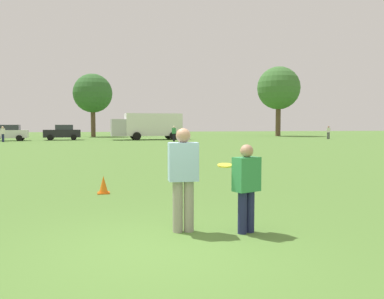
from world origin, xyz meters
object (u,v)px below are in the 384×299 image
Objects in this scene: player_thrower at (183,174)px; box_truck at (148,125)px; traffic_cone at (103,185)px; player_defender at (246,184)px; frisbee at (225,165)px; bystander_sideline_watcher at (3,133)px; bystander_field_marshal at (174,133)px; bystander_far_jogger at (328,132)px; parked_car_center at (63,132)px; parked_car_mid_left at (8,133)px.

box_truck is at bearing 84.97° from player_thrower.
box_truck is at bearing 82.26° from traffic_cone.
frisbee is at bearing 148.35° from player_defender.
bystander_sideline_watcher is (-12.14, 37.75, -0.07)m from player_thrower.
traffic_cone is at bearing -103.09° from bystander_field_marshal.
traffic_cone is at bearing -129.37° from bystander_far_jogger.
player_thrower is at bearing -95.03° from box_truck.
bystander_far_jogger is (25.45, 37.79, -0.21)m from frisbee.
bystander_far_jogger is (32.68, -4.05, 0.02)m from parked_car_center.
bystander_field_marshal is (2.22, -5.69, -0.80)m from box_truck.
bystander_sideline_watcher is at bearing -144.75° from parked_car_center.
parked_car_mid_left reaches higher than bystander_field_marshal.
player_defender is 43.17m from parked_car_mid_left.
player_defender is 42.71m from parked_car_center.
bystander_far_jogger is at bearing 55.22° from player_thrower.
player_defender is 0.48m from frisbee.
box_truck is at bearing 85.99° from frisbee.
parked_car_center reaches higher than frisbee.
parked_car_center is 10.17m from box_truck.
bystander_far_jogger reaches higher than frisbee.
box_truck is at bearing 111.31° from bystander_field_marshal.
traffic_cone is at bearing -82.26° from parked_car_center.
parked_car_mid_left is at bearing 107.66° from frisbee.
bystander_far_jogger reaches higher than bystander_sideline_watcher.
frisbee is (0.72, -0.10, 0.14)m from player_thrower.
bystander_sideline_watcher reaches higher than traffic_cone.
bystander_far_jogger is (22.59, -3.02, -0.81)m from box_truck.
parked_car_mid_left is at bearing 179.82° from box_truck.
parked_car_center is (5.79, 0.97, 0.00)m from parked_car_mid_left.
parked_car_mid_left is 18.98m from bystander_field_marshal.
bystander_far_jogger is 20.55m from bystander_field_marshal.
player_thrower is 4.40m from traffic_cone.
frisbee is 0.57× the size of traffic_cone.
player_thrower is 0.42× the size of parked_car_center.
frisbee is 4.79m from traffic_cone.
player_defender is 0.35× the size of parked_car_center.
box_truck is (15.87, -0.05, 0.83)m from parked_car_mid_left.
box_truck is 16.02m from bystander_sideline_watcher.
player_defender is at bearing -93.54° from box_truck.
parked_car_center is at bearing 98.86° from player_thrower.
bystander_field_marshal reaches higher than frisbee.
player_defender is at bearing -79.82° from parked_car_center.
bystander_far_jogger is (25.13, 37.99, 0.09)m from player_defender.
box_truck is (2.54, 41.01, 0.90)m from player_defender.
bystander_far_jogger is (27.56, 33.59, 0.71)m from traffic_cone.
parked_car_center reaches higher than bystander_sideline_watcher.
bystander_field_marshal is (4.76, 35.32, 0.10)m from player_defender.
bystander_far_jogger is (38.46, -3.08, 0.02)m from parked_car_mid_left.
box_truck is at bearing -5.79° from parked_car_center.
player_thrower reaches higher than frisbee.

